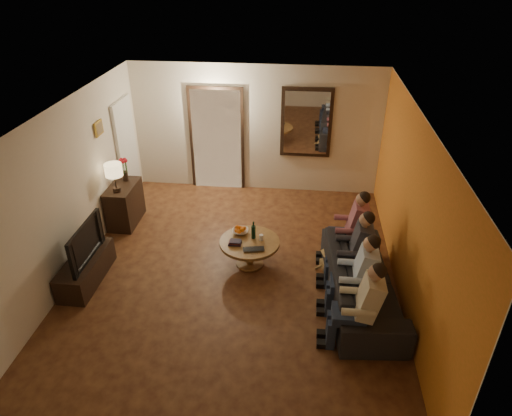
# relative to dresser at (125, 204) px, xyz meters

# --- Properties ---
(floor) EXTENTS (5.00, 6.00, 0.01)m
(floor) POSITION_rel_dresser_xyz_m (2.25, -1.34, -0.38)
(floor) COLOR #3C1B10
(floor) RESTS_ON ground
(ceiling) EXTENTS (5.00, 6.00, 0.01)m
(ceiling) POSITION_rel_dresser_xyz_m (2.25, -1.34, 2.22)
(ceiling) COLOR white
(ceiling) RESTS_ON back_wall
(back_wall) EXTENTS (5.00, 0.02, 2.60)m
(back_wall) POSITION_rel_dresser_xyz_m (2.25, 1.66, 0.92)
(back_wall) COLOR beige
(back_wall) RESTS_ON floor
(front_wall) EXTENTS (5.00, 0.02, 2.60)m
(front_wall) POSITION_rel_dresser_xyz_m (2.25, -4.34, 0.92)
(front_wall) COLOR beige
(front_wall) RESTS_ON floor
(left_wall) EXTENTS (0.02, 6.00, 2.60)m
(left_wall) POSITION_rel_dresser_xyz_m (-0.25, -1.34, 0.92)
(left_wall) COLOR beige
(left_wall) RESTS_ON floor
(right_wall) EXTENTS (0.02, 6.00, 2.60)m
(right_wall) POSITION_rel_dresser_xyz_m (4.75, -1.34, 0.92)
(right_wall) COLOR beige
(right_wall) RESTS_ON floor
(orange_accent) EXTENTS (0.01, 6.00, 2.60)m
(orange_accent) POSITION_rel_dresser_xyz_m (4.74, -1.34, 0.92)
(orange_accent) COLOR orange
(orange_accent) RESTS_ON right_wall
(kitchen_doorway) EXTENTS (1.00, 0.06, 2.10)m
(kitchen_doorway) POSITION_rel_dresser_xyz_m (1.45, 1.64, 0.67)
(kitchen_doorway) COLOR #FFE0A5
(kitchen_doorway) RESTS_ON floor
(door_trim) EXTENTS (1.12, 0.04, 2.22)m
(door_trim) POSITION_rel_dresser_xyz_m (1.45, 1.63, 0.67)
(door_trim) COLOR black
(door_trim) RESTS_ON floor
(fridge_glimpse) EXTENTS (0.45, 0.03, 1.70)m
(fridge_glimpse) POSITION_rel_dresser_xyz_m (1.70, 1.65, 0.52)
(fridge_glimpse) COLOR silver
(fridge_glimpse) RESTS_ON floor
(mirror_frame) EXTENTS (1.00, 0.05, 1.40)m
(mirror_frame) POSITION_rel_dresser_xyz_m (3.25, 1.62, 1.12)
(mirror_frame) COLOR black
(mirror_frame) RESTS_ON back_wall
(mirror_glass) EXTENTS (0.86, 0.02, 1.26)m
(mirror_glass) POSITION_rel_dresser_xyz_m (3.25, 1.59, 1.12)
(mirror_glass) COLOR white
(mirror_glass) RESTS_ON back_wall
(white_door) EXTENTS (0.06, 0.85, 2.04)m
(white_door) POSITION_rel_dresser_xyz_m (-0.21, 0.96, 0.64)
(white_door) COLOR white
(white_door) RESTS_ON floor
(framed_art) EXTENTS (0.03, 0.28, 0.24)m
(framed_art) POSITION_rel_dresser_xyz_m (-0.22, -0.04, 1.47)
(framed_art) COLOR #B28C33
(framed_art) RESTS_ON left_wall
(art_canvas) EXTENTS (0.01, 0.22, 0.18)m
(art_canvas) POSITION_rel_dresser_xyz_m (-0.21, -0.04, 1.47)
(art_canvas) COLOR brown
(art_canvas) RESTS_ON left_wall
(dresser) EXTENTS (0.45, 0.85, 0.76)m
(dresser) POSITION_rel_dresser_xyz_m (0.00, 0.00, 0.00)
(dresser) COLOR black
(dresser) RESTS_ON floor
(table_lamp) EXTENTS (0.30, 0.30, 0.54)m
(table_lamp) POSITION_rel_dresser_xyz_m (0.00, -0.22, 0.65)
(table_lamp) COLOR beige
(table_lamp) RESTS_ON dresser
(flower_vase) EXTENTS (0.14, 0.14, 0.44)m
(flower_vase) POSITION_rel_dresser_xyz_m (0.00, 0.22, 0.60)
(flower_vase) COLOR red
(flower_vase) RESTS_ON dresser
(tv_stand) EXTENTS (0.45, 1.22, 0.41)m
(tv_stand) POSITION_rel_dresser_xyz_m (0.00, -1.73, -0.18)
(tv_stand) COLOR black
(tv_stand) RESTS_ON floor
(tv) EXTENTS (1.03, 0.14, 0.59)m
(tv) POSITION_rel_dresser_xyz_m (0.00, -1.73, 0.33)
(tv) COLOR black
(tv) RESTS_ON tv_stand
(sofa) EXTENTS (2.41, 1.11, 0.68)m
(sofa) POSITION_rel_dresser_xyz_m (4.15, -1.72, -0.04)
(sofa) COLOR black
(sofa) RESTS_ON floor
(person_a) EXTENTS (0.60, 0.40, 1.20)m
(person_a) POSITION_rel_dresser_xyz_m (4.05, -2.62, 0.22)
(person_a) COLOR tan
(person_a) RESTS_ON sofa
(person_b) EXTENTS (0.60, 0.40, 1.20)m
(person_b) POSITION_rel_dresser_xyz_m (4.05, -2.02, 0.22)
(person_b) COLOR tan
(person_b) RESTS_ON sofa
(person_c) EXTENTS (0.60, 0.40, 1.20)m
(person_c) POSITION_rel_dresser_xyz_m (4.05, -1.42, 0.22)
(person_c) COLOR tan
(person_c) RESTS_ON sofa
(person_d) EXTENTS (0.60, 0.40, 1.20)m
(person_d) POSITION_rel_dresser_xyz_m (4.05, -0.82, 0.22)
(person_d) COLOR tan
(person_d) RESTS_ON sofa
(dog) EXTENTS (0.61, 0.43, 0.56)m
(dog) POSITION_rel_dresser_xyz_m (3.84, -0.97, -0.10)
(dog) COLOR olive
(dog) RESTS_ON floor
(coffee_table) EXTENTS (1.09, 1.09, 0.45)m
(coffee_table) POSITION_rel_dresser_xyz_m (2.45, -1.06, -0.15)
(coffee_table) COLOR brown
(coffee_table) RESTS_ON floor
(bowl) EXTENTS (0.26, 0.26, 0.06)m
(bowl) POSITION_rel_dresser_xyz_m (2.27, -0.84, 0.10)
(bowl) COLOR white
(bowl) RESTS_ON coffee_table
(oranges) EXTENTS (0.20, 0.20, 0.08)m
(oranges) POSITION_rel_dresser_xyz_m (2.27, -0.84, 0.17)
(oranges) COLOR orange
(oranges) RESTS_ON bowl
(wine_bottle) EXTENTS (0.07, 0.07, 0.31)m
(wine_bottle) POSITION_rel_dresser_xyz_m (2.50, -0.96, 0.23)
(wine_bottle) COLOR black
(wine_bottle) RESTS_ON coffee_table
(wine_glass) EXTENTS (0.06, 0.06, 0.10)m
(wine_glass) POSITION_rel_dresser_xyz_m (2.63, -1.01, 0.12)
(wine_glass) COLOR silver
(wine_glass) RESTS_ON coffee_table
(book_stack) EXTENTS (0.20, 0.15, 0.07)m
(book_stack) POSITION_rel_dresser_xyz_m (2.23, -1.16, 0.11)
(book_stack) COLOR black
(book_stack) RESTS_ON coffee_table
(laptop) EXTENTS (0.37, 0.27, 0.03)m
(laptop) POSITION_rel_dresser_xyz_m (2.55, -1.34, 0.08)
(laptop) COLOR black
(laptop) RESTS_ON coffee_table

